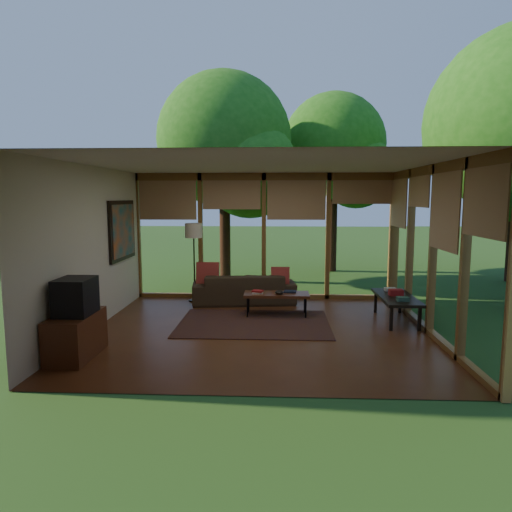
{
  "coord_description": "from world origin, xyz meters",
  "views": [
    {
      "loc": [
        0.28,
        -7.3,
        2.19
      ],
      "look_at": [
        -0.09,
        0.7,
        1.15
      ],
      "focal_mm": 32.0,
      "sensor_mm": 36.0,
      "label": 1
    }
  ],
  "objects_px": {
    "floor_lamp": "(194,235)",
    "side_console": "(396,298)",
    "television": "(75,296)",
    "coffee_table": "(277,295)",
    "sofa": "(244,288)",
    "media_cabinet": "(76,336)"
  },
  "relations": [
    {
      "from": "sofa",
      "to": "television",
      "type": "relative_size",
      "value": 3.83
    },
    {
      "from": "side_console",
      "to": "floor_lamp",
      "type": "bearing_deg",
      "value": 160.03
    },
    {
      "from": "media_cabinet",
      "to": "floor_lamp",
      "type": "xyz_separation_m",
      "value": [
        1.02,
        3.45,
        1.11
      ]
    },
    {
      "from": "sofa",
      "to": "media_cabinet",
      "type": "distance_m",
      "value": 3.94
    },
    {
      "from": "floor_lamp",
      "to": "sofa",
      "type": "bearing_deg",
      "value": -5.57
    },
    {
      "from": "media_cabinet",
      "to": "television",
      "type": "relative_size",
      "value": 1.82
    },
    {
      "from": "sofa",
      "to": "side_console",
      "type": "relative_size",
      "value": 1.51
    },
    {
      "from": "floor_lamp",
      "to": "coffee_table",
      "type": "height_order",
      "value": "floor_lamp"
    },
    {
      "from": "side_console",
      "to": "media_cabinet",
      "type": "bearing_deg",
      "value": -157.14
    },
    {
      "from": "television",
      "to": "side_console",
      "type": "xyz_separation_m",
      "value": [
        4.85,
        2.05,
        -0.44
      ]
    },
    {
      "from": "floor_lamp",
      "to": "coffee_table",
      "type": "relative_size",
      "value": 1.38
    },
    {
      "from": "television",
      "to": "side_console",
      "type": "distance_m",
      "value": 5.28
    },
    {
      "from": "coffee_table",
      "to": "side_console",
      "type": "bearing_deg",
      "value": -7.58
    },
    {
      "from": "television",
      "to": "coffee_table",
      "type": "relative_size",
      "value": 0.46
    },
    {
      "from": "coffee_table",
      "to": "side_console",
      "type": "xyz_separation_m",
      "value": [
        2.12,
        -0.28,
        0.02
      ]
    },
    {
      "from": "side_console",
      "to": "coffee_table",
      "type": "bearing_deg",
      "value": 172.42
    },
    {
      "from": "television",
      "to": "coffee_table",
      "type": "distance_m",
      "value": 3.62
    },
    {
      "from": "floor_lamp",
      "to": "side_console",
      "type": "bearing_deg",
      "value": -19.97
    },
    {
      "from": "television",
      "to": "floor_lamp",
      "type": "relative_size",
      "value": 0.33
    },
    {
      "from": "sofa",
      "to": "floor_lamp",
      "type": "xyz_separation_m",
      "value": [
        -1.06,
        0.1,
        1.1
      ]
    },
    {
      "from": "floor_lamp",
      "to": "coffee_table",
      "type": "bearing_deg",
      "value": -32.81
    },
    {
      "from": "side_console",
      "to": "television",
      "type": "bearing_deg",
      "value": -157.06
    }
  ]
}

